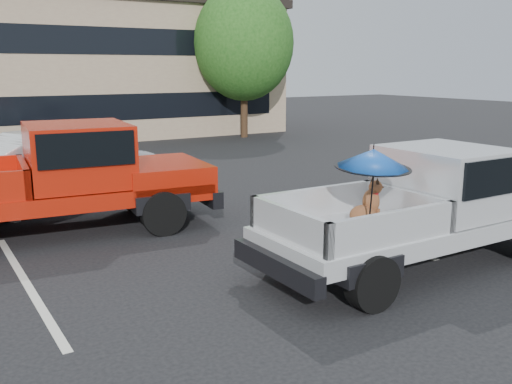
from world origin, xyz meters
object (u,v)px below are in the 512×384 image
tree_right (244,43)px  red_pickup (69,173)px  tree_back (120,43)px  silver_pickup (435,199)px  silver_sedan (56,168)px

tree_right → red_pickup: (-10.69, -11.54, -3.07)m
red_pickup → tree_back: bearing=74.5°
tree_right → silver_pickup: size_ratio=1.19×
tree_back → silver_sedan: 18.83m
silver_pickup → red_pickup: 6.72m
tree_right → red_pickup: bearing=-132.8°
tree_right → silver_sedan: size_ratio=1.33×
silver_pickup → silver_sedan: bearing=119.3°
tree_right → silver_sedan: tree_right is taller
red_pickup → silver_sedan: red_pickup is taller
red_pickup → silver_sedan: 2.63m
tree_right → silver_pickup: bearing=-110.4°
silver_pickup → tree_back: bearing=82.6°
tree_right → tree_back: tree_back is taller
red_pickup → silver_pickup: bearing=-41.4°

